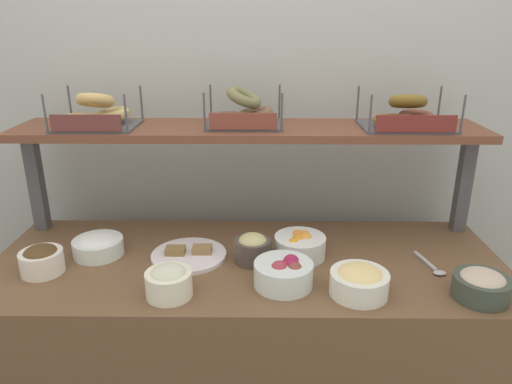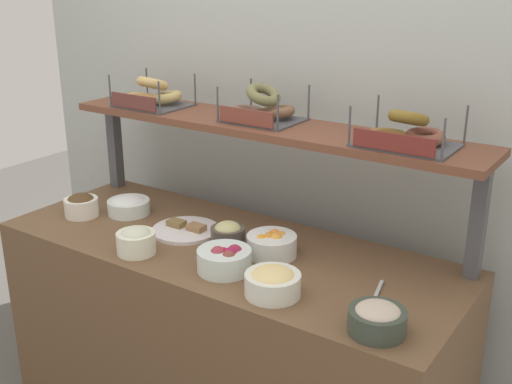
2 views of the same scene
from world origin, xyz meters
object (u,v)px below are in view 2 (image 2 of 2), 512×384
(bowl_egg_salad, at_px, (273,282))
(serving_spoon_near_plate, at_px, (375,297))
(bowl_scallion_spread, at_px, (136,240))
(bowl_beet_salad, at_px, (225,259))
(bagel_basket_plain, at_px, (152,96))
(bowl_hummus, at_px, (228,235))
(bagel_basket_cinnamon_raisin, at_px, (406,134))
(bowl_cream_cheese, at_px, (129,205))
(bowl_chocolate_spread, at_px, (81,205))
(bagel_basket_poppy, at_px, (263,109))
(bowl_fruit_salad, at_px, (272,244))
(bowl_tuna_salad, at_px, (377,319))
(serving_plate_white, at_px, (186,230))

(bowl_egg_salad, bearing_deg, serving_spoon_near_plate, 28.86)
(bowl_scallion_spread, relative_size, bowl_beet_salad, 0.76)
(bowl_beet_salad, distance_m, bagel_basket_plain, 0.92)
(bowl_hummus, bearing_deg, bagel_basket_cinnamon_raisin, 24.19)
(bowl_cream_cheese, bearing_deg, bagel_basket_plain, 97.01)
(bowl_chocolate_spread, distance_m, serving_spoon_near_plate, 1.34)
(bagel_basket_poppy, relative_size, bagel_basket_cinnamon_raisin, 0.87)
(bowl_scallion_spread, height_order, bagel_basket_cinnamon_raisin, bagel_basket_cinnamon_raisin)
(bowl_fruit_salad, height_order, bowl_cream_cheese, bowl_fruit_salad)
(bowl_tuna_salad, bearing_deg, serving_plate_white, 164.76)
(bowl_chocolate_spread, height_order, bowl_fruit_salad, bowl_chocolate_spread)
(bowl_scallion_spread, relative_size, bowl_fruit_salad, 0.78)
(serving_plate_white, bearing_deg, bowl_egg_salad, -22.76)
(bowl_cream_cheese, xyz_separation_m, bagel_basket_plain, (-0.03, 0.21, 0.44))
(bowl_fruit_salad, bearing_deg, bagel_basket_cinnamon_raisin, 28.35)
(bowl_fruit_salad, distance_m, bagel_basket_poppy, 0.54)
(bowl_tuna_salad, distance_m, bagel_basket_cinnamon_raisin, 0.66)
(bowl_chocolate_spread, height_order, bowl_tuna_salad, bowl_chocolate_spread)
(bowl_chocolate_spread, relative_size, serving_spoon_near_plate, 0.83)
(bowl_hummus, distance_m, bowl_tuna_salad, 0.75)
(bowl_scallion_spread, xyz_separation_m, bowl_tuna_salad, (0.97, -0.00, -0.01))
(bowl_tuna_salad, bearing_deg, serving_spoon_near_plate, 115.18)
(serving_plate_white, bearing_deg, bowl_hummus, -6.80)
(bowl_fruit_salad, bearing_deg, bowl_cream_cheese, 179.62)
(serving_plate_white, bearing_deg, bagel_basket_cinnamon_raisin, 15.89)
(bowl_egg_salad, height_order, bagel_basket_cinnamon_raisin, bagel_basket_cinnamon_raisin)
(bowl_hummus, distance_m, serving_plate_white, 0.24)
(bowl_egg_salad, height_order, bowl_tuna_salad, bowl_egg_salad)
(bowl_egg_salad, relative_size, bagel_basket_plain, 0.62)
(bowl_hummus, relative_size, bowl_cream_cheese, 0.72)
(serving_plate_white, height_order, bagel_basket_plain, bagel_basket_plain)
(bowl_fruit_salad, bearing_deg, bowl_hummus, -166.58)
(bowl_egg_salad, bearing_deg, bowl_hummus, 147.94)
(serving_spoon_near_plate, relative_size, bagel_basket_cinnamon_raisin, 0.52)
(bowl_hummus, height_order, bowl_egg_salad, bowl_hummus)
(bowl_scallion_spread, height_order, bowl_fruit_salad, bowl_scallion_spread)
(bowl_chocolate_spread, relative_size, bagel_basket_cinnamon_raisin, 0.43)
(bowl_egg_salad, height_order, serving_spoon_near_plate, bowl_egg_salad)
(bagel_basket_poppy, bearing_deg, bagel_basket_cinnamon_raisin, -3.39)
(bowl_egg_salad, bearing_deg, bowl_beet_salad, 167.49)
(bowl_beet_salad, height_order, bagel_basket_plain, bagel_basket_plain)
(bowl_scallion_spread, bearing_deg, bowl_chocolate_spread, 162.96)
(bowl_scallion_spread, xyz_separation_m, bagel_basket_cinnamon_raisin, (0.83, 0.48, 0.42))
(bowl_scallion_spread, bearing_deg, bowl_hummus, 41.47)
(bowl_hummus, height_order, bowl_scallion_spread, bowl_hummus)
(bowl_fruit_salad, distance_m, bowl_cream_cheese, 0.74)
(bowl_egg_salad, distance_m, bowl_fruit_salad, 0.30)
(bowl_hummus, bearing_deg, serving_plate_white, 173.20)
(bowl_cream_cheese, distance_m, serving_spoon_near_plate, 1.20)
(bowl_beet_salad, bearing_deg, serving_spoon_near_plate, 11.71)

